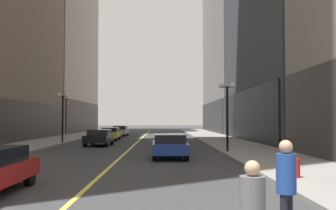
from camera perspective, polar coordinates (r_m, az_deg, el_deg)
The scene contains 13 objects.
ground_plane at distance 38.20m, azimuth -4.39°, elevation -5.36°, with size 200.00×200.00×0.00m, color #38383A.
sidewalk_left at distance 39.57m, azimuth -16.45°, elevation -5.06°, with size 4.50×78.00×0.15m, color gray.
sidewalk_right at distance 38.58m, azimuth 7.98°, elevation -5.20°, with size 4.50×78.00×0.15m, color gray.
lane_centre_stripe at distance 38.20m, azimuth -4.39°, elevation -5.35°, with size 0.16×70.00×0.01m, color #E5D64C.
car_blue at distance 21.16m, azimuth 0.22°, elevation -5.98°, with size 1.95×4.54×1.32m.
car_black at distance 31.42m, azimuth -10.21°, elevation -4.71°, with size 1.96×4.08×1.32m.
car_yellow at distance 39.29m, azimuth -8.60°, elevation -4.20°, with size 1.71×4.65×1.32m.
car_silver at distance 49.43m, azimuth -7.15°, elevation -3.79°, with size 1.93×4.53×1.32m.
pedestrian_in_blue_hoodie at distance 6.95m, azimuth 17.23°, elevation -11.07°, with size 0.48×0.48×1.77m.
traffic_light_near_right at distance 7.78m, azimuth 22.23°, elevation 9.99°, with size 3.43×0.35×5.65m.
street_lamp_left_far at distance 34.71m, azimuth -15.45°, elevation -0.23°, with size 1.06×0.36×4.43m.
street_lamp_right_mid at distance 24.09m, azimuth 8.83°, elevation 0.54°, with size 1.06×0.36×4.43m.
fire_hydrant_right at distance 13.88m, azimuth 18.56°, elevation -9.20°, with size 0.28×0.28×0.80m, color red.
Camera 1 is at (2.35, -3.07, 2.12)m, focal length 40.83 mm.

